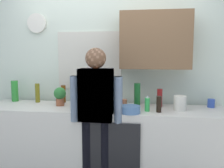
{
  "coord_description": "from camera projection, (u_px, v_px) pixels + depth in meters",
  "views": [
    {
      "loc": [
        0.55,
        -2.54,
        1.54
      ],
      "look_at": [
        0.14,
        0.25,
        1.19
      ],
      "focal_mm": 39.46,
      "sensor_mm": 36.0,
      "label": 1
    }
  ],
  "objects": [
    {
      "name": "mixing_bowl",
      "position": [
        130.0,
        109.0,
        2.67
      ],
      "size": [
        0.22,
        0.22,
        0.08
      ],
      "primitive_type": "cylinder",
      "color": "#4C72A5",
      "rests_on": "kitchen_counter"
    },
    {
      "name": "bottle_red_vinegar",
      "position": [
        160.0,
        98.0,
        2.98
      ],
      "size": [
        0.06,
        0.06,
        0.22
      ],
      "primitive_type": "cylinder",
      "color": "maroon",
      "rests_on": "kitchen_counter"
    },
    {
      "name": "bottle_olive_oil",
      "position": [
        37.0,
        93.0,
        3.25
      ],
      "size": [
        0.06,
        0.06,
        0.25
      ],
      "primitive_type": "cylinder",
      "color": "olive",
      "rests_on": "kitchen_counter"
    },
    {
      "name": "person_at_sink",
      "position": [
        96.0,
        109.0,
        2.65
      ],
      "size": [
        0.57,
        0.22,
        1.6
      ],
      "rotation": [
        0.0,
        0.0,
        -0.09
      ],
      "color": "black",
      "rests_on": "ground_plane"
    },
    {
      "name": "bottle_amber_beer",
      "position": [
        63.0,
        94.0,
        3.25
      ],
      "size": [
        0.06,
        0.06,
        0.23
      ],
      "primitive_type": "cylinder",
      "color": "brown",
      "rests_on": "kitchen_counter"
    },
    {
      "name": "storage_canister",
      "position": [
        180.0,
        103.0,
        2.79
      ],
      "size": [
        0.14,
        0.14,
        0.17
      ],
      "primitive_type": "cylinder",
      "color": "silver",
      "rests_on": "kitchen_counter"
    },
    {
      "name": "cup_terracotta_mug",
      "position": [
        124.0,
        103.0,
        2.98
      ],
      "size": [
        0.08,
        0.08,
        0.09
      ],
      "primitive_type": "cylinder",
      "color": "#B26647",
      "rests_on": "kitchen_counter"
    },
    {
      "name": "dish_soap",
      "position": [
        147.0,
        104.0,
        2.75
      ],
      "size": [
        0.06,
        0.06,
        0.18
      ],
      "color": "green",
      "rests_on": "kitchen_counter"
    },
    {
      "name": "dishwasher_panel",
      "position": [
        114.0,
        159.0,
        2.66
      ],
      "size": [
        0.56,
        0.02,
        0.81
      ],
      "primitive_type": "cube",
      "color": "black",
      "rests_on": "ground_plane"
    },
    {
      "name": "cup_blue_mug",
      "position": [
        211.0,
        103.0,
        2.95
      ],
      "size": [
        0.08,
        0.08,
        0.1
      ],
      "primitive_type": "cylinder",
      "color": "#3351B2",
      "rests_on": "kitchen_counter"
    },
    {
      "name": "kitchen_counter",
      "position": [
        102.0,
        143.0,
        3.0
      ],
      "size": [
        2.92,
        0.64,
        0.9
      ],
      "primitive_type": "cube",
      "color": "beige",
      "rests_on": "ground_plane"
    },
    {
      "name": "cup_white_mug",
      "position": [
        107.0,
        106.0,
        2.79
      ],
      "size": [
        0.08,
        0.08,
        0.09
      ],
      "primitive_type": "cylinder",
      "color": "white",
      "rests_on": "kitchen_counter"
    },
    {
      "name": "bottle_clear_soda",
      "position": [
        15.0,
        91.0,
        3.33
      ],
      "size": [
        0.09,
        0.09,
        0.28
      ],
      "primitive_type": "cylinder",
      "color": "#2D8C33",
      "rests_on": "kitchen_counter"
    },
    {
      "name": "person_guest",
      "position": [
        96.0,
        109.0,
        2.65
      ],
      "size": [
        0.57,
        0.22,
        1.6
      ],
      "rotation": [
        0.0,
        0.0,
        3.28
      ],
      "color": "black",
      "rests_on": "ground_plane"
    },
    {
      "name": "back_wall_assembly",
      "position": [
        113.0,
        67.0,
        3.27
      ],
      "size": [
        4.52,
        0.42,
        2.6
      ],
      "color": "silver",
      "rests_on": "ground_plane"
    },
    {
      "name": "bottle_green_wine",
      "position": [
        137.0,
        96.0,
        2.89
      ],
      "size": [
        0.07,
        0.07,
        0.3
      ],
      "primitive_type": "cylinder",
      "color": "#195923",
      "rests_on": "kitchen_counter"
    },
    {
      "name": "coffee_maker",
      "position": [
        84.0,
        95.0,
        2.99
      ],
      "size": [
        0.2,
        0.2,
        0.33
      ],
      "color": "black",
      "rests_on": "kitchen_counter"
    },
    {
      "name": "potted_plant",
      "position": [
        60.0,
        95.0,
        3.04
      ],
      "size": [
        0.15,
        0.15,
        0.23
      ],
      "color": "#9E5638",
      "rests_on": "kitchen_counter"
    },
    {
      "name": "bottle_dark_sauce",
      "position": [
        159.0,
        104.0,
        2.7
      ],
      "size": [
        0.06,
        0.06,
        0.18
      ],
      "primitive_type": "cylinder",
      "color": "black",
      "rests_on": "kitchen_counter"
    }
  ]
}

